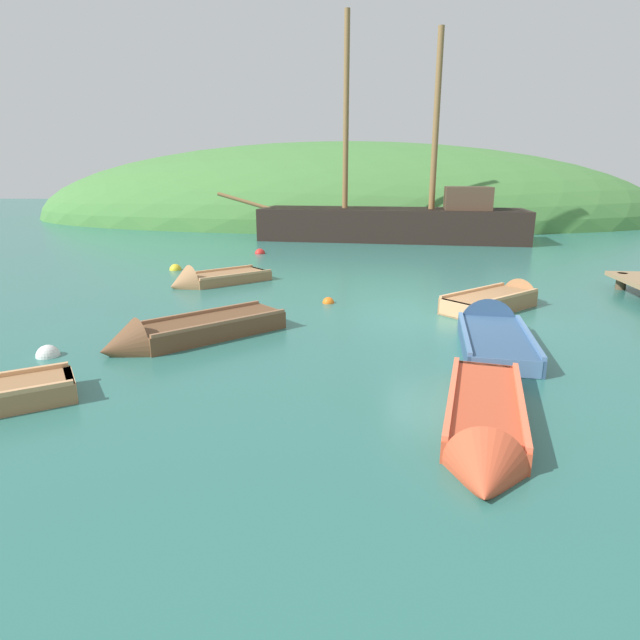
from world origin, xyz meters
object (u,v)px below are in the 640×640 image
(sailing_ship, at_px, (394,229))
(rowboat_portside, at_px, (484,430))
(rowboat_outer_right, at_px, (210,281))
(rowboat_near_dock, at_px, (492,336))
(buoy_orange, at_px, (328,303))
(rowboat_far, at_px, (500,302))
(buoy_white, at_px, (48,356))
(buoy_red, at_px, (260,254))
(buoy_yellow, at_px, (176,270))
(rowboat_outer_left, at_px, (185,335))

(sailing_ship, height_order, rowboat_portside, sailing_ship)
(sailing_ship, relative_size, rowboat_outer_right, 5.21)
(rowboat_near_dock, distance_m, buoy_orange, 4.60)
(rowboat_near_dock, xyz_separation_m, rowboat_far, (0.80, 2.86, 0.04))
(rowboat_near_dock, bearing_deg, buoy_white, 107.69)
(rowboat_portside, xyz_separation_m, buoy_orange, (-2.64, 7.04, -0.09))
(rowboat_portside, relative_size, buoy_white, 8.74)
(rowboat_portside, relative_size, buoy_red, 8.54)
(rowboat_outer_right, xyz_separation_m, rowboat_near_dock, (7.44, -4.96, 0.02))
(buoy_red, bearing_deg, buoy_yellow, -116.69)
(rowboat_near_dock, bearing_deg, sailing_ship, 10.17)
(buoy_white, bearing_deg, sailing_ship, 69.67)
(rowboat_outer_left, height_order, buoy_orange, rowboat_outer_left)
(rowboat_far, xyz_separation_m, rowboat_outer_left, (-7.00, -3.54, -0.02))
(buoy_orange, height_order, buoy_yellow, buoy_yellow)
(rowboat_near_dock, relative_size, rowboat_outer_left, 1.04)
(rowboat_portside, xyz_separation_m, rowboat_outer_left, (-5.25, 3.49, 0.04))
(sailing_ship, bearing_deg, rowboat_far, 103.21)
(buoy_red, height_order, buoy_yellow, buoy_red)
(sailing_ship, height_order, buoy_red, sailing_ship)
(rowboat_outer_right, xyz_separation_m, rowboat_far, (8.24, -2.10, 0.06))
(rowboat_outer_right, distance_m, buoy_red, 6.56)
(rowboat_far, distance_m, buoy_yellow, 11.15)
(rowboat_far, bearing_deg, buoy_red, 89.00)
(buoy_orange, bearing_deg, sailing_ship, 81.31)
(rowboat_outer_right, relative_size, buoy_white, 7.31)
(buoy_white, bearing_deg, buoy_yellow, 96.39)
(buoy_red, xyz_separation_m, buoy_white, (-1.12, -13.35, 0.00))
(buoy_white, bearing_deg, rowboat_far, 26.98)
(sailing_ship, relative_size, rowboat_near_dock, 4.49)
(rowboat_portside, height_order, buoy_white, rowboat_portside)
(sailing_ship, xyz_separation_m, rowboat_far, (2.23, -14.18, -0.45))
(rowboat_outer_right, bearing_deg, buoy_red, -135.15)
(rowboat_far, bearing_deg, sailing_ship, 54.78)
(sailing_ship, height_order, rowboat_outer_left, sailing_ship)
(sailing_ship, relative_size, buoy_yellow, 38.09)
(sailing_ship, xyz_separation_m, buoy_orange, (-2.17, -14.17, -0.59))
(rowboat_outer_right, height_order, buoy_orange, rowboat_outer_right)
(rowboat_outer_right, xyz_separation_m, buoy_white, (-0.98, -6.79, -0.08))
(rowboat_outer_right, xyz_separation_m, buoy_yellow, (-2.00, 2.31, -0.08))
(rowboat_far, relative_size, buoy_orange, 9.94)
(rowboat_portside, distance_m, buoy_yellow, 14.23)
(rowboat_portside, bearing_deg, buoy_orange, -148.39)
(sailing_ship, distance_m, rowboat_outer_left, 18.36)
(sailing_ship, height_order, rowboat_outer_right, sailing_ship)
(rowboat_outer_right, height_order, rowboat_near_dock, rowboat_near_dock)
(rowboat_outer_right, relative_size, rowboat_far, 1.00)
(buoy_orange, bearing_deg, rowboat_near_dock, -38.68)
(rowboat_portside, bearing_deg, sailing_ship, -167.67)
(buoy_yellow, bearing_deg, buoy_red, 63.31)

